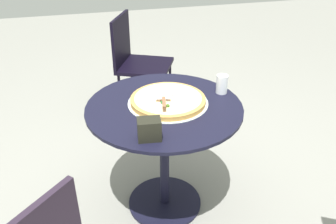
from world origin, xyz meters
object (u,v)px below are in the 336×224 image
object	(u,v)px
pizza_on_tray	(168,100)
napkin_dispenser	(149,129)
patio_table	(164,134)
patio_chair_near	(136,58)
pizza_server	(164,99)
drinking_cup	(222,84)

from	to	relation	value
pizza_on_tray	napkin_dispenser	xyz separation A→B (m)	(0.31, -0.17, 0.03)
patio_table	napkin_dispenser	xyz separation A→B (m)	(0.29, -0.14, 0.24)
pizza_on_tray	patio_chair_near	size ratio (longest dim) A/B	0.50
napkin_dispenser	patio_table	bearing A→B (deg)	-109.35
napkin_dispenser	patio_chair_near	world-z (taller)	patio_chair_near
patio_table	patio_chair_near	size ratio (longest dim) A/B	0.97
napkin_dispenser	pizza_server	bearing A→B (deg)	-110.19
patio_table	napkin_dispenser	world-z (taller)	napkin_dispenser
drinking_cup	patio_chair_near	bearing A→B (deg)	-165.78
drinking_cup	pizza_server	bearing A→B (deg)	-75.75
napkin_dispenser	patio_chair_near	bearing A→B (deg)	-90.46
patio_chair_near	drinking_cup	bearing A→B (deg)	14.22
patio_table	pizza_on_tray	bearing A→B (deg)	128.75
napkin_dispenser	patio_chair_near	distance (m)	1.55
pizza_on_tray	napkin_dispenser	bearing A→B (deg)	-28.86
patio_chair_near	napkin_dispenser	bearing A→B (deg)	-7.60
drinking_cup	napkin_dispenser	world-z (taller)	drinking_cup
pizza_server	drinking_cup	xyz separation A→B (m)	(-0.09, 0.37, -0.00)
drinking_cup	pizza_on_tray	bearing A→B (deg)	-82.57
pizza_on_tray	drinking_cup	size ratio (longest dim) A/B	4.09
patio_table	pizza_server	size ratio (longest dim) A/B	3.94
pizza_on_tray	drinking_cup	xyz separation A→B (m)	(-0.04, 0.33, 0.04)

